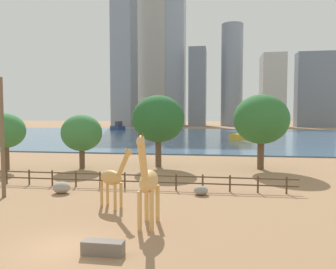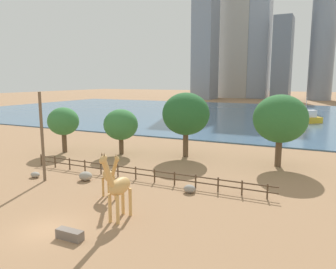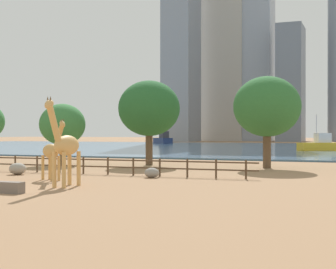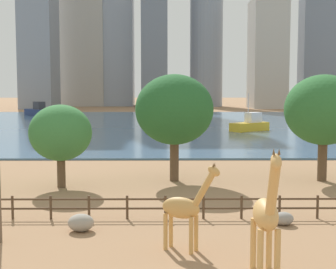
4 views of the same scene
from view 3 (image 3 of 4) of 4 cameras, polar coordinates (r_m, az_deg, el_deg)
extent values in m
plane|color=#9E7551|center=(104.30, 9.99, -1.49)|extent=(400.00, 400.00, 0.00)
cube|color=#476B8C|center=(101.35, 9.67, -1.49)|extent=(180.00, 86.00, 0.20)
cylinder|color=tan|center=(34.48, -12.00, -3.68)|extent=(0.26, 0.26, 1.64)
cylinder|color=tan|center=(34.24, -12.75, -3.70)|extent=(0.26, 0.26, 1.64)
cylinder|color=tan|center=(35.61, -12.97, -3.55)|extent=(0.26, 0.26, 1.64)
cylinder|color=tan|center=(35.38, -13.70, -3.58)|extent=(0.26, 0.26, 1.64)
ellipsoid|color=tan|center=(34.87, -12.86, -1.81)|extent=(1.94, 1.52, 0.95)
cylinder|color=tan|center=(33.85, -11.99, -0.21)|extent=(1.15, 0.82, 1.73)
ellipsoid|color=tan|center=(33.45, -11.63, 1.14)|extent=(0.75, 0.60, 0.62)
cone|color=brown|center=(33.49, -11.52, 1.61)|extent=(0.12, 0.12, 0.17)
cone|color=brown|center=(33.42, -11.74, 1.61)|extent=(0.12, 0.12, 0.17)
cylinder|color=tan|center=(29.80, -11.46, -3.90)|extent=(0.24, 0.24, 2.05)
cylinder|color=tan|center=(30.15, -12.48, -3.85)|extent=(0.24, 0.24, 2.05)
cylinder|color=tan|center=(31.14, -9.87, -3.72)|extent=(0.24, 0.24, 2.05)
cylinder|color=tan|center=(31.48, -10.86, -3.68)|extent=(0.24, 0.24, 2.05)
ellipsoid|color=tan|center=(30.57, -11.16, -1.20)|extent=(0.93, 2.28, 1.19)
cylinder|color=tan|center=(29.47, -12.53, 1.22)|extent=(0.38, 1.26, 2.22)
ellipsoid|color=tan|center=(29.13, -13.04, 3.28)|extent=(0.38, 0.87, 0.73)
cone|color=brown|center=(29.09, -12.89, 3.96)|extent=(0.11, 0.11, 0.22)
cone|color=brown|center=(29.20, -13.19, 3.95)|extent=(0.11, 0.11, 0.22)
ellipsoid|color=gray|center=(40.26, -16.33, -3.66)|extent=(1.31, 1.17, 0.88)
ellipsoid|color=gray|center=(35.96, -1.80, -4.27)|extent=(1.05, 0.93, 0.70)
cube|color=#72665B|center=(28.23, -17.37, -5.62)|extent=(1.80, 0.60, 0.60)
cylinder|color=#4C3826|center=(43.36, -16.57, -3.10)|extent=(0.14, 0.14, 1.30)
cylinder|color=#4C3826|center=(42.12, -14.30, -3.20)|extent=(0.14, 0.14, 1.30)
cylinder|color=#4C3826|center=(40.96, -11.90, -3.29)|extent=(0.14, 0.14, 1.30)
cylinder|color=#4C3826|center=(39.86, -9.36, -3.39)|extent=(0.14, 0.14, 1.30)
cylinder|color=#4C3826|center=(38.86, -6.68, -3.48)|extent=(0.14, 0.14, 1.30)
cylinder|color=#4C3826|center=(37.94, -3.87, -3.57)|extent=(0.14, 0.14, 1.30)
cylinder|color=#4C3826|center=(37.11, -0.92, -3.66)|extent=(0.14, 0.14, 1.30)
cylinder|color=#4C3826|center=(36.39, 2.16, -3.74)|extent=(0.14, 0.14, 1.30)
cylinder|color=#4C3826|center=(35.78, 5.34, -3.80)|extent=(0.14, 0.14, 1.30)
cylinder|color=#4C3826|center=(35.28, 8.64, -3.86)|extent=(0.14, 0.14, 1.30)
cube|color=#4C3826|center=(39.63, -8.83, -2.75)|extent=(26.10, 0.08, 0.10)
cube|color=#4C3826|center=(39.66, -8.83, -3.50)|extent=(26.10, 0.08, 0.10)
cylinder|color=brown|center=(46.27, 10.91, -1.78)|extent=(0.71, 0.71, 3.08)
ellipsoid|color=#2D6B33|center=(46.30, 10.91, 3.08)|extent=(5.95, 5.95, 5.35)
cylinder|color=brown|center=(51.23, -11.62, -2.10)|extent=(0.59, 0.59, 2.16)
ellipsoid|color=#387A3D|center=(51.20, -11.62, 1.11)|extent=(4.47, 4.47, 4.02)
cylinder|color=brown|center=(49.55, -2.11, -1.62)|extent=(0.68, 0.68, 3.11)
ellipsoid|color=#26602D|center=(49.58, -2.11, 2.92)|extent=(5.94, 5.94, 5.35)
cube|color=gold|center=(86.56, 16.30, -1.30)|extent=(6.63, 5.70, 1.30)
cube|color=silver|center=(86.96, 16.76, -0.35)|extent=(2.81, 2.63, 1.56)
cylinder|color=silver|center=(86.36, 16.12, 0.64)|extent=(0.17, 0.17, 4.55)
cube|color=navy|center=(136.40, -0.60, -0.68)|extent=(7.03, 7.17, 1.48)
cube|color=#333338|center=(135.53, -0.45, 0.00)|extent=(3.12, 3.14, 1.77)
cube|color=#939EAD|center=(195.36, 9.56, 11.83)|extent=(13.18, 12.58, 84.76)
cube|color=slate|center=(182.14, 13.45, 5.49)|extent=(8.50, 14.31, 39.63)
cube|color=gray|center=(182.72, 1.48, 13.67)|extent=(9.95, 14.47, 91.15)
camera|label=1|loc=(15.71, -33.50, 10.46)|focal=35.00mm
camera|label=2|loc=(10.73, -5.87, 37.80)|focal=35.00mm
camera|label=4|loc=(21.55, -50.78, 11.32)|focal=55.00mm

